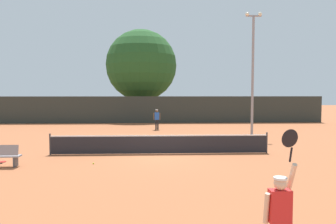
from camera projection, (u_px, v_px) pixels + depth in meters
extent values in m
plane|color=#9E5633|center=(160.00, 154.00, 16.51)|extent=(120.00, 120.00, 0.00)
cube|color=#232328|center=(160.00, 145.00, 16.48)|extent=(11.00, 0.03, 0.91)
cube|color=white|center=(160.00, 136.00, 16.46)|extent=(11.00, 0.04, 0.06)
cylinder|color=#333338|center=(50.00, 144.00, 16.24)|extent=(0.08, 0.08, 1.07)
cylinder|color=#333338|center=(267.00, 143.00, 16.72)|extent=(0.08, 0.08, 1.07)
cube|color=#2D332D|center=(157.00, 110.00, 32.98)|extent=(34.14, 0.12, 2.70)
cube|color=red|center=(280.00, 206.00, 5.78)|extent=(0.38, 0.22, 0.60)
sphere|color=beige|center=(280.00, 184.00, 5.75)|extent=(0.23, 0.23, 0.23)
cylinder|color=white|center=(280.00, 178.00, 5.75)|extent=(0.24, 0.24, 0.04)
cylinder|color=beige|center=(266.00, 208.00, 5.77)|extent=(0.09, 0.17, 0.57)
cylinder|color=beige|center=(292.00, 177.00, 5.84)|extent=(0.09, 0.32, 0.55)
cylinder|color=black|center=(291.00, 155.00, 5.88)|extent=(0.04, 0.11, 0.28)
ellipsoid|color=black|center=(290.00, 138.00, 5.92)|extent=(0.30, 0.13, 0.36)
cube|color=blue|center=(157.00, 116.00, 27.02)|extent=(0.38, 0.22, 0.62)
sphere|color=brown|center=(157.00, 111.00, 27.00)|extent=(0.24, 0.24, 0.24)
cylinder|color=white|center=(157.00, 110.00, 26.99)|extent=(0.25, 0.25, 0.04)
cylinder|color=black|center=(156.00, 125.00, 27.06)|extent=(0.12, 0.12, 0.83)
cylinder|color=black|center=(158.00, 125.00, 27.07)|extent=(0.12, 0.12, 0.83)
cylinder|color=brown|center=(154.00, 116.00, 27.02)|extent=(0.09, 0.18, 0.59)
cylinder|color=brown|center=(160.00, 116.00, 27.04)|extent=(0.09, 0.16, 0.59)
sphere|color=#CCE033|center=(93.00, 163.00, 14.14)|extent=(0.07, 0.07, 0.07)
ellipsoid|color=red|center=(2.00, 162.00, 14.55)|extent=(0.28, 0.36, 0.04)
cube|color=#4C4C51|center=(16.00, 161.00, 13.68)|extent=(0.08, 0.36, 0.45)
cylinder|color=gray|center=(253.00, 77.00, 23.21)|extent=(0.18, 0.18, 8.46)
cube|color=gray|center=(254.00, 16.00, 22.94)|extent=(1.10, 0.10, 0.10)
sphere|color=#F2EDCC|center=(247.00, 14.00, 22.92)|extent=(0.28, 0.28, 0.28)
sphere|color=#F2EDCC|center=(260.00, 14.00, 22.95)|extent=(0.28, 0.28, 0.28)
cylinder|color=brown|center=(141.00, 105.00, 37.89)|extent=(0.56, 0.56, 3.18)
sphere|color=#235123|center=(141.00, 65.00, 37.60)|extent=(8.17, 8.17, 8.17)
cube|color=navy|center=(235.00, 113.00, 40.08)|extent=(2.50, 4.43, 0.90)
cube|color=#2D333D|center=(236.00, 107.00, 39.74)|extent=(2.01, 2.43, 0.64)
cylinder|color=black|center=(226.00, 114.00, 41.46)|extent=(0.22, 0.60, 0.60)
cylinder|color=black|center=(239.00, 114.00, 41.53)|extent=(0.22, 0.60, 0.60)
cylinder|color=black|center=(231.00, 116.00, 38.67)|extent=(0.22, 0.60, 0.60)
cylinder|color=black|center=(245.00, 116.00, 38.74)|extent=(0.22, 0.60, 0.60)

